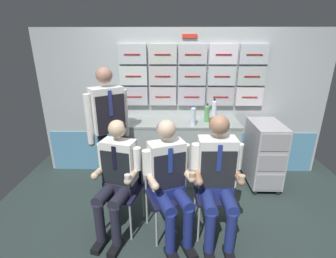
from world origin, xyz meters
name	(u,v)px	position (x,y,z in m)	size (l,w,h in m)	color
ground	(185,231)	(0.00, 0.00, -0.02)	(4.80, 4.80, 0.04)	#283532
galley_bulkhead	(184,103)	(0.02, 1.37, 1.10)	(4.20, 0.14, 2.15)	#AAB0B2
galley_counter	(177,151)	(-0.08, 1.09, 0.46)	(1.73, 0.53, 0.91)	#9AA49F
service_trolley	(264,153)	(1.14, 0.96, 0.50)	(0.40, 0.65, 0.93)	black
folding_chair_left	(124,180)	(-0.68, 0.16, 0.53)	(0.49, 0.49, 0.86)	#A8AAAF
crew_member_left	(116,175)	(-0.72, 0.00, 0.69)	(0.50, 0.64, 1.25)	black
folding_chair_center	(164,184)	(-0.23, 0.09, 0.53)	(0.52, 0.52, 0.86)	#A8AAAF
crew_member_center	(170,177)	(-0.18, -0.06, 0.70)	(0.54, 0.67, 1.27)	black
folding_chair_right	(213,182)	(0.30, 0.12, 0.53)	(0.41, 0.41, 0.86)	#A8AAAF
crew_member_right	(217,173)	(0.30, -0.03, 0.74)	(0.52, 0.64, 1.32)	black
crew_member_standing	(108,124)	(-0.93, 0.64, 1.02)	(0.45, 0.41, 1.70)	black
water_bottle_blue_cap	(193,116)	(0.13, 0.93, 1.04)	(0.06, 0.06, 0.27)	silver
water_bottle_short	(207,113)	(0.33, 1.08, 1.03)	(0.07, 0.07, 0.26)	#539754
sparkling_bottle_green	(214,110)	(0.43, 1.14, 1.06)	(0.07, 0.07, 0.31)	silver
coffee_cup_spare	(214,116)	(0.45, 1.23, 0.95)	(0.07, 0.07, 0.08)	white
paper_cup_tan	(220,123)	(0.49, 0.93, 0.95)	(0.07, 0.07, 0.06)	#CBB185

